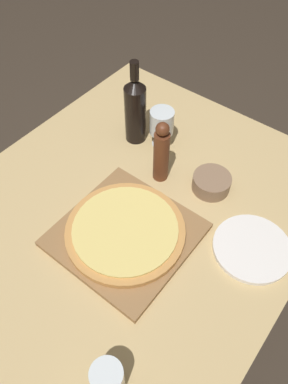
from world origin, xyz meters
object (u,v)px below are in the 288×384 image
(wine_bottle, at_px, (135,109))
(wine_glass, at_px, (162,123))
(small_bowl, at_px, (211,183))
(pizza, at_px, (125,231))
(pepper_mill, at_px, (161,153))

(wine_bottle, height_order, wine_glass, wine_bottle)
(small_bowl, bearing_deg, pizza, -107.59)
(wine_glass, xyz_separation_m, small_bowl, (0.24, -0.06, -0.07))
(wine_bottle, bearing_deg, pepper_mill, -28.00)
(wine_bottle, height_order, pepper_mill, wine_bottle)
(small_bowl, bearing_deg, pepper_mill, -159.02)
(pepper_mill, height_order, wine_glass, pepper_mill)
(wine_bottle, bearing_deg, pizza, -55.24)
(pepper_mill, bearing_deg, pizza, -76.66)
(wine_bottle, xyz_separation_m, wine_glass, (0.09, 0.03, -0.03))
(wine_bottle, xyz_separation_m, small_bowl, (0.33, -0.03, -0.10))
(pepper_mill, xyz_separation_m, wine_glass, (-0.09, 0.12, -0.01))
(pizza, xyz_separation_m, wine_glass, (-0.14, 0.36, 0.07))
(pizza, height_order, small_bowl, small_bowl)
(wine_glass, bearing_deg, wine_bottle, -162.64)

